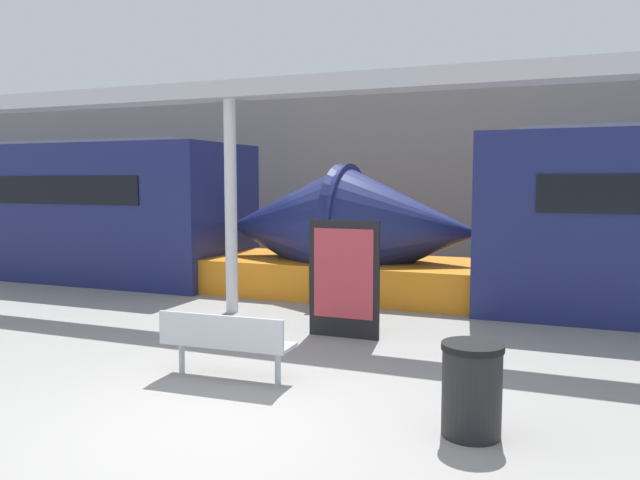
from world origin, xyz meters
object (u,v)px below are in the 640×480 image
Objects in this scene: bench_near at (225,340)px; poster_board at (344,279)px; trash_bin at (472,389)px; support_column_near at (231,207)px.

poster_board reaches higher than bench_near.
poster_board is at bearing 127.73° from trash_bin.
poster_board is (-2.25, 2.91, 0.45)m from trash_bin.
support_column_near is at bearing 116.02° from bench_near.
bench_near is 2.90m from trash_bin.
support_column_near is (-2.41, 0.93, 0.96)m from poster_board.
bench_near is 4.01m from support_column_near.
poster_board is at bearing 73.33° from bench_near.
support_column_near is at bearing 140.46° from trash_bin.
bench_near is at bearing -61.43° from support_column_near.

